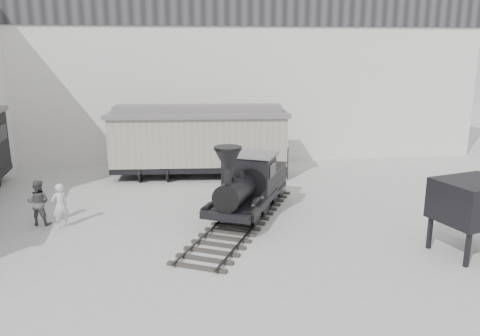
{
  "coord_description": "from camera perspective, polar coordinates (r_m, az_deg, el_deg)",
  "views": [
    {
      "loc": [
        -1.28,
        -14.0,
        6.51
      ],
      "look_at": [
        0.92,
        4.14,
        2.0
      ],
      "focal_mm": 35.0,
      "sensor_mm": 36.0,
      "label": 1
    }
  ],
  "objects": [
    {
      "name": "ground",
      "position": [
        15.49,
        -1.57,
        -10.99
      ],
      "size": [
        90.0,
        90.0,
        0.0
      ],
      "primitive_type": "plane",
      "color": "#9E9E9B"
    },
    {
      "name": "boxcar",
      "position": [
        25.04,
        -5.05,
        3.48
      ],
      "size": [
        9.57,
        3.48,
        3.86
      ],
      "rotation": [
        0.0,
        0.0,
        -0.06
      ],
      "color": "black",
      "rests_on": "ground"
    },
    {
      "name": "visitor_b",
      "position": [
        19.68,
        -23.35,
        -3.87
      ],
      "size": [
        0.98,
        0.83,
        1.8
      ],
      "primitive_type": "imported",
      "rotation": [
        0.0,
        0.0,
        2.96
      ],
      "color": "#525253",
      "rests_on": "ground"
    },
    {
      "name": "coal_hopper",
      "position": [
        17.13,
        26.52,
        -4.18
      ],
      "size": [
        2.72,
        2.44,
        2.51
      ],
      "rotation": [
        0.0,
        0.0,
        0.28
      ],
      "color": "black",
      "rests_on": "ground"
    },
    {
      "name": "locomotive",
      "position": [
        18.86,
        0.81,
        -2.51
      ],
      "size": [
        5.74,
        9.1,
        3.23
      ],
      "rotation": [
        0.0,
        0.0,
        -0.45
      ],
      "color": "#292522",
      "rests_on": "ground"
    },
    {
      "name": "visitor_a",
      "position": [
        19.05,
        -21.09,
        -4.32
      ],
      "size": [
        0.75,
        0.72,
        1.74
      ],
      "primitive_type": "imported",
      "rotation": [
        0.0,
        0.0,
        3.82
      ],
      "color": "silver",
      "rests_on": "ground"
    },
    {
      "name": "north_wall",
      "position": [
        29.03,
        -4.48,
        11.94
      ],
      "size": [
        34.0,
        2.51,
        11.0
      ],
      "color": "silver",
      "rests_on": "ground"
    }
  ]
}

